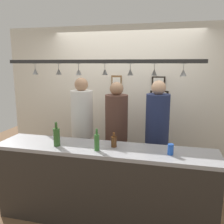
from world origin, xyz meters
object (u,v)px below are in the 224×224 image
(person_right_navy_shirt, at_px, (157,128))
(drink_can, at_px, (171,149))
(picture_frame_lower_pair, at_px, (159,96))
(person_left_white_patterned_shirt, at_px, (82,122))
(bottle_champagne_green, at_px, (57,137))
(bottle_beer_green_import, at_px, (97,142))
(picture_frame_crest, at_px, (117,83))
(picture_frame_upper_small, at_px, (158,82))
(bottle_beer_brown_stubby, at_px, (114,141))
(person_middle_brown_shirt, at_px, (116,127))

(person_right_navy_shirt, relative_size, drink_can, 14.21)
(drink_can, distance_m, picture_frame_lower_pair, 1.52)
(person_left_white_patterned_shirt, bearing_deg, bottle_champagne_green, -90.09)
(person_right_navy_shirt, bearing_deg, picture_frame_lower_pair, 91.83)
(picture_frame_lower_pair, bearing_deg, person_right_navy_shirt, -88.17)
(bottle_beer_green_import, height_order, picture_frame_crest, picture_frame_crest)
(person_left_white_patterned_shirt, distance_m, drink_can, 1.59)
(person_left_white_patterned_shirt, xyz_separation_m, person_right_navy_shirt, (1.16, 0.00, -0.01))
(person_right_navy_shirt, height_order, picture_frame_upper_small, picture_frame_upper_small)
(bottle_beer_green_import, bearing_deg, picture_frame_crest, 94.48)
(bottle_beer_brown_stubby, bearing_deg, person_middle_brown_shirt, 100.68)
(drink_can, bearing_deg, bottle_champagne_green, -178.37)
(picture_frame_upper_small, bearing_deg, bottle_champagne_green, -126.94)
(bottle_beer_green_import, xyz_separation_m, drink_can, (0.83, 0.07, -0.04))
(bottle_champagne_green, height_order, picture_frame_upper_small, picture_frame_upper_small)
(person_middle_brown_shirt, xyz_separation_m, picture_frame_upper_small, (0.57, 0.62, 0.64))
(person_right_navy_shirt, xyz_separation_m, bottle_beer_brown_stubby, (-0.47, -0.73, -0.01))
(bottle_beer_brown_stubby, height_order, drink_can, bottle_beer_brown_stubby)
(bottle_beer_green_import, bearing_deg, person_middle_brown_shirt, 88.38)
(bottle_champagne_green, height_order, bottle_beer_green_import, bottle_champagne_green)
(bottle_beer_brown_stubby, distance_m, drink_can, 0.67)
(person_right_navy_shirt, relative_size, picture_frame_upper_small, 7.88)
(person_right_navy_shirt, xyz_separation_m, picture_frame_crest, (-0.75, 0.62, 0.59))
(person_left_white_patterned_shirt, distance_m, person_right_navy_shirt, 1.16)
(person_left_white_patterned_shirt, distance_m, bottle_champagne_green, 0.86)
(person_left_white_patterned_shirt, relative_size, picture_frame_crest, 6.75)
(person_middle_brown_shirt, height_order, bottle_beer_green_import, person_middle_brown_shirt)
(person_middle_brown_shirt, distance_m, bottle_beer_brown_stubby, 0.75)
(person_right_navy_shirt, xyz_separation_m, bottle_champagne_green, (-1.16, -0.86, 0.04))
(person_right_navy_shirt, height_order, bottle_champagne_green, person_right_navy_shirt)
(bottle_beer_brown_stubby, bearing_deg, picture_frame_crest, 101.78)
(person_left_white_patterned_shirt, relative_size, drink_can, 14.40)
(picture_frame_upper_small, xyz_separation_m, picture_frame_lower_pair, (0.02, 0.00, -0.24))
(person_left_white_patterned_shirt, distance_m, picture_frame_upper_small, 1.41)
(picture_frame_upper_small, bearing_deg, drink_can, -80.60)
(person_right_navy_shirt, xyz_separation_m, bottle_beer_green_import, (-0.63, -0.90, 0.03))
(person_middle_brown_shirt, height_order, picture_frame_upper_small, picture_frame_upper_small)
(person_middle_brown_shirt, xyz_separation_m, drink_can, (0.81, -0.82, 0.00))
(picture_frame_upper_small, bearing_deg, picture_frame_lower_pair, 0.00)
(person_left_white_patterned_shirt, bearing_deg, bottle_beer_green_import, -59.73)
(person_right_navy_shirt, distance_m, bottle_champagne_green, 1.44)
(bottle_champagne_green, bearing_deg, bottle_beer_brown_stubby, 10.64)
(bottle_champagne_green, height_order, drink_can, bottle_champagne_green)
(person_left_white_patterned_shirt, height_order, picture_frame_crest, picture_frame_crest)
(bottle_beer_brown_stubby, relative_size, bottle_champagne_green, 0.60)
(person_right_navy_shirt, bearing_deg, person_middle_brown_shirt, 180.00)
(bottle_beer_green_import, distance_m, picture_frame_upper_small, 1.74)
(person_left_white_patterned_shirt, distance_m, bottle_beer_green_import, 1.04)
(bottle_beer_brown_stubby, distance_m, picture_frame_upper_small, 1.55)
(person_middle_brown_shirt, xyz_separation_m, person_right_navy_shirt, (0.61, 0.00, 0.02))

